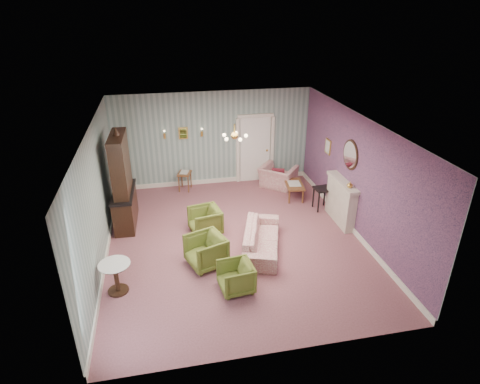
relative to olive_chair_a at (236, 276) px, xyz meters
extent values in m
plane|color=#90545D|center=(0.33, 1.79, -0.33)|extent=(7.00, 7.00, 0.00)
plane|color=white|center=(0.33, 1.79, 2.57)|extent=(7.00, 7.00, 0.00)
plane|color=gray|center=(0.33, 5.29, 1.12)|extent=(6.00, 0.00, 6.00)
plane|color=gray|center=(0.33, -1.71, 1.12)|extent=(6.00, 0.00, 6.00)
plane|color=gray|center=(-2.67, 1.79, 1.12)|extent=(0.00, 7.00, 7.00)
plane|color=gray|center=(3.33, 1.79, 1.12)|extent=(0.00, 7.00, 7.00)
plane|color=#B75B83|center=(3.31, 1.79, 1.12)|extent=(0.00, 7.00, 7.00)
imported|color=#5D6924|center=(0.00, 0.00, 0.00)|extent=(0.68, 0.71, 0.67)
imported|color=#5D6924|center=(-0.48, 0.95, 0.06)|extent=(0.93, 0.96, 0.78)
imported|color=#5D6924|center=(-0.33, 2.30, 0.04)|extent=(0.80, 0.84, 0.74)
imported|color=#A24154|center=(0.86, 1.31, 0.05)|extent=(1.13, 2.04, 0.77)
imported|color=#A24154|center=(2.22, 4.59, 0.12)|extent=(1.22, 1.18, 0.90)
imported|color=gold|center=(3.17, 1.79, 0.90)|extent=(0.15, 0.15, 0.15)
cube|color=maroon|center=(2.17, 4.44, 0.15)|extent=(0.41, 0.28, 0.39)
camera|label=1|loc=(-1.20, -6.33, 4.94)|focal=30.00mm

